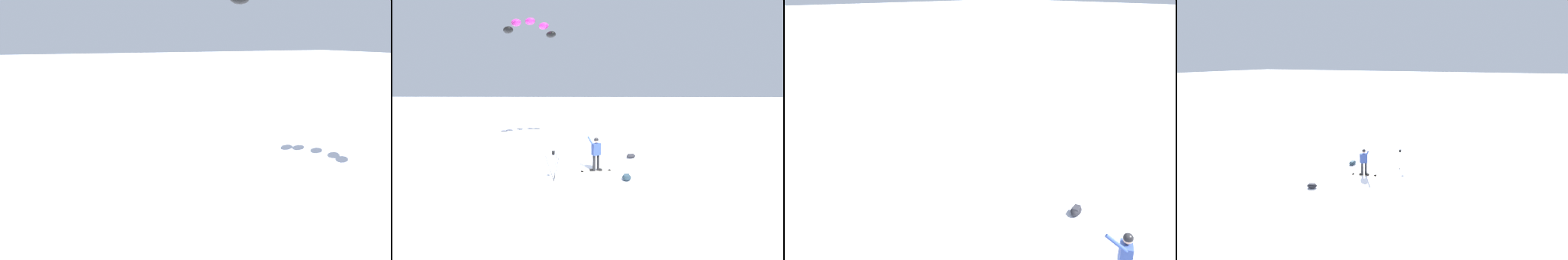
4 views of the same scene
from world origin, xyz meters
TOP-DOWN VIEW (x-y plane):
  - snowboarder at (0.14, 0.25)m, footprint 0.69×0.57m
  - gear_bag_small at (2.07, 2.75)m, footprint 0.61×0.46m

SIDE VIEW (x-z plane):
  - gear_bag_small at x=2.07m, z-range 0.01..0.27m
  - snowboarder at x=0.14m, z-range 0.16..1.82m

